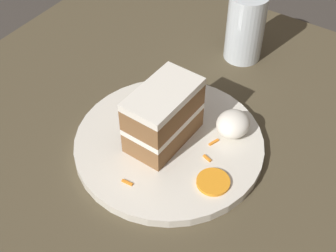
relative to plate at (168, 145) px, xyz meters
name	(u,v)px	position (x,y,z in m)	size (l,w,h in m)	color
ground_plane	(191,169)	(0.00, 0.04, -0.04)	(6.00, 6.00, 0.00)	#38332D
dining_table	(191,164)	(0.00, 0.04, -0.02)	(0.95, 1.01, 0.03)	#4C422D
plate	(168,145)	(0.00, 0.00, 0.00)	(0.31, 0.31, 0.02)	silver
cake_slice	(162,117)	(0.00, -0.01, 0.06)	(0.13, 0.08, 0.10)	brown
cream_dollop	(233,124)	(-0.08, 0.08, 0.03)	(0.06, 0.05, 0.04)	white
orange_garnish	(213,182)	(0.03, 0.10, 0.01)	(0.05, 0.05, 0.01)	orange
carrot_shreds_scatter	(172,134)	(-0.02, 0.00, 0.01)	(0.20, 0.19, 0.00)	orange
drinking_glass	(245,31)	(-0.29, -0.01, 0.05)	(0.07, 0.07, 0.14)	silver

